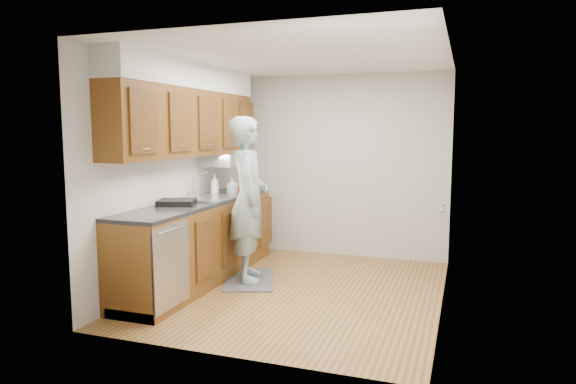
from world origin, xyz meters
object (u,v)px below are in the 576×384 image
(soap_bottle_b, at_px, (232,185))
(dish_rack, at_px, (177,202))
(soda_can, at_px, (240,191))
(person, at_px, (249,188))
(steel_can, at_px, (238,190))
(soap_bottle_a, at_px, (215,184))
(soap_bottle_c, at_px, (245,186))

(soap_bottle_b, height_order, dish_rack, soap_bottle_b)
(soda_can, xyz_separation_m, dish_rack, (-0.29, -1.00, -0.02))
(person, relative_size, steel_can, 19.92)
(person, relative_size, soda_can, 19.82)
(soap_bottle_a, bearing_deg, dish_rack, -87.38)
(person, distance_m, soap_bottle_c, 0.89)
(soap_bottle_c, height_order, dish_rack, soap_bottle_c)
(soda_can, distance_m, steel_can, 0.12)
(soap_bottle_c, relative_size, dish_rack, 0.39)
(steel_can, bearing_deg, soap_bottle_a, -153.89)
(soap_bottle_a, height_order, soap_bottle_b, soap_bottle_a)
(person, bearing_deg, soap_bottle_a, 33.14)
(soap_bottle_c, distance_m, soda_can, 0.38)
(person, xyz_separation_m, soda_can, (-0.30, 0.43, -0.09))
(soap_bottle_a, xyz_separation_m, dish_rack, (0.04, -0.97, -0.10))
(person, height_order, dish_rack, person)
(person, distance_m, dish_rack, 0.84)
(dish_rack, bearing_deg, soap_bottle_c, 63.82)
(soap_bottle_b, relative_size, dish_rack, 0.56)
(soap_bottle_a, bearing_deg, soda_can, 4.74)
(soda_can, relative_size, steel_can, 1.00)
(steel_can, bearing_deg, dish_rack, -101.18)
(soap_bottle_b, bearing_deg, soap_bottle_a, -144.41)
(soap_bottle_c, height_order, steel_can, soap_bottle_c)
(soap_bottle_c, bearing_deg, soda_can, -75.16)
(soap_bottle_a, height_order, steel_can, soap_bottle_a)
(dish_rack, bearing_deg, soap_bottle_a, 74.60)
(soap_bottle_b, bearing_deg, dish_rack, -96.95)
(soap_bottle_c, xyz_separation_m, soda_can, (0.10, -0.36, -0.02))
(soap_bottle_a, relative_size, dish_rack, 0.68)
(soda_can, bearing_deg, person, -54.62)
(person, height_order, soda_can, person)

